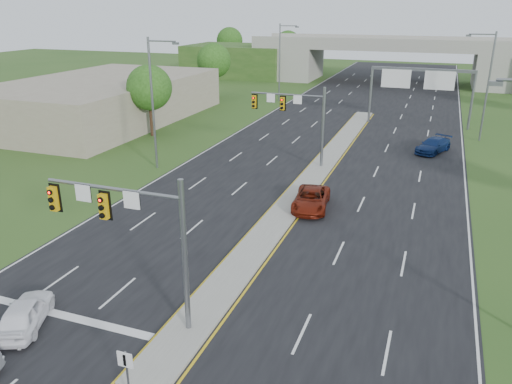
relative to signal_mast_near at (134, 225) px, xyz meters
The scene contains 20 objects.
ground 5.24m from the signal_mast_near, ahead, with size 240.00×240.00×0.00m, color #2B4D1B.
road 35.46m from the signal_mast_near, 86.31° to the left, with size 24.00×160.00×0.02m, color black.
median 23.64m from the signal_mast_near, 84.40° to the left, with size 2.00×54.00×0.16m, color gray.
lane_markings 29.41m from the signal_mast_near, 86.72° to the left, with size 23.72×160.00×0.01m.
signal_mast_near is the anchor object (origin of this frame).
signal_mast_far 25.00m from the signal_mast_near, 90.00° to the left, with size 6.62×0.60×7.00m.
keep_right_sign 5.94m from the signal_mast_near, 63.06° to the right, with size 0.60×0.13×2.20m.
sign_gantry 45.88m from the signal_mast_near, 78.75° to the left, with size 11.58×0.44×6.67m.
overpass 80.11m from the signal_mast_near, 88.38° to the left, with size 80.00×14.00×8.10m.
lightpole_l_mid 22.95m from the signal_mast_near, 118.79° to the left, with size 2.85×0.25×11.00m.
lightpole_l_far 56.19m from the signal_mast_near, 101.33° to the left, with size 2.85×0.25×11.00m.
lightpole_r_far 43.01m from the signal_mast_near, 68.78° to the left, with size 2.85×0.25×11.00m.
tree_l_near 34.92m from the signal_mast_near, 120.53° to the left, with size 4.80×4.80×7.60m.
tree_l_mid 59.21m from the signal_mast_near, 111.54° to the left, with size 5.20×5.20×8.12m.
tree_back_a 100.64m from the signal_mast_near, 110.80° to the left, with size 6.00×6.00×8.85m.
tree_back_b 96.56m from the signal_mast_near, 103.01° to the left, with size 5.60×5.60×8.32m.
commercial_building 44.77m from the signal_mast_near, 128.34° to the left, with size 18.00×30.00×5.00m, color gray.
car_white 6.49m from the signal_mast_near, 155.19° to the right, with size 1.58×3.92×1.33m, color white.
car_far_a 16.54m from the signal_mast_near, 76.43° to the left, with size 2.27×4.93×1.37m, color maroon.
car_far_b 35.65m from the signal_mast_near, 71.42° to the left, with size 1.93×4.75×1.38m, color navy.
Camera 1 is at (9.08, -16.15, 13.31)m, focal length 35.00 mm.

